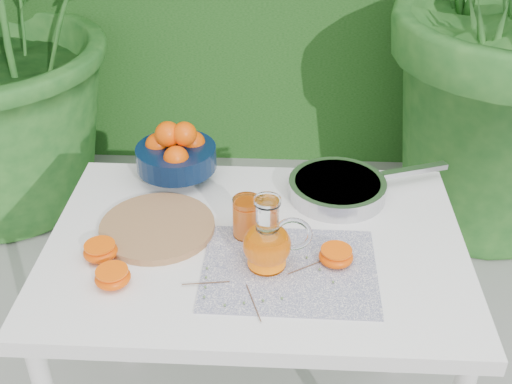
{
  "coord_description": "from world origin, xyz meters",
  "views": [
    {
      "loc": [
        0.2,
        -1.3,
        1.69
      ],
      "look_at": [
        0.14,
        -0.07,
        0.88
      ],
      "focal_mm": 45.0,
      "sensor_mm": 36.0,
      "label": 1
    }
  ],
  "objects_px": {
    "fruit_bowl": "(176,152)",
    "white_table": "(256,268)",
    "cutting_board": "(157,227)",
    "juice_pitcher": "(268,243)",
    "saute_pan": "(339,187)"
  },
  "relations": [
    {
      "from": "fruit_bowl",
      "to": "saute_pan",
      "type": "relative_size",
      "value": 0.54
    },
    {
      "from": "saute_pan",
      "to": "white_table",
      "type": "bearing_deg",
      "value": -134.54
    },
    {
      "from": "white_table",
      "to": "cutting_board",
      "type": "relative_size",
      "value": 3.55
    },
    {
      "from": "fruit_bowl",
      "to": "white_table",
      "type": "bearing_deg",
      "value": -50.92
    },
    {
      "from": "cutting_board",
      "to": "saute_pan",
      "type": "height_order",
      "value": "saute_pan"
    },
    {
      "from": "fruit_bowl",
      "to": "saute_pan",
      "type": "xyz_separation_m",
      "value": [
        0.44,
        -0.07,
        -0.05
      ]
    },
    {
      "from": "white_table",
      "to": "cutting_board",
      "type": "xyz_separation_m",
      "value": [
        -0.24,
        0.04,
        0.09
      ]
    },
    {
      "from": "white_table",
      "to": "juice_pitcher",
      "type": "relative_size",
      "value": 5.56
    },
    {
      "from": "cutting_board",
      "to": "fruit_bowl",
      "type": "xyz_separation_m",
      "value": [
        0.01,
        0.25,
        0.07
      ]
    },
    {
      "from": "saute_pan",
      "to": "fruit_bowl",
      "type": "bearing_deg",
      "value": 170.61
    },
    {
      "from": "white_table",
      "to": "juice_pitcher",
      "type": "bearing_deg",
      "value": -69.87
    },
    {
      "from": "juice_pitcher",
      "to": "saute_pan",
      "type": "relative_size",
      "value": 0.38
    },
    {
      "from": "cutting_board",
      "to": "fruit_bowl",
      "type": "distance_m",
      "value": 0.26
    },
    {
      "from": "juice_pitcher",
      "to": "cutting_board",
      "type": "bearing_deg",
      "value": 155.87
    },
    {
      "from": "fruit_bowl",
      "to": "juice_pitcher",
      "type": "height_order",
      "value": "juice_pitcher"
    }
  ]
}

